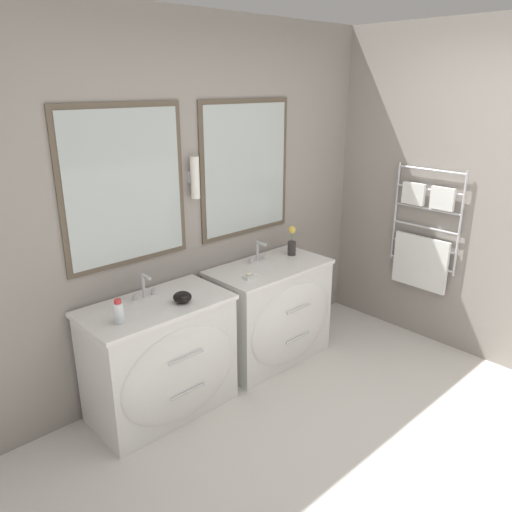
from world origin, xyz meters
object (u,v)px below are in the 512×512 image
Objects in this scene: toiletry_bottle at (119,312)px; vanity_right at (272,313)px; vanity_left at (162,359)px; flower_vase at (292,243)px; amenity_bowl at (182,297)px.

vanity_right is at bearing 2.27° from toiletry_bottle.
vanity_right is (1.03, 0.00, 0.00)m from vanity_left.
vanity_left is 1.03m from vanity_right.
toiletry_bottle is at bearing -174.92° from flower_vase.
toiletry_bottle is at bearing -170.12° from vanity_left.
vanity_right is at bearing 4.36° from amenity_bowl.
vanity_left is 0.45m from amenity_bowl.
flower_vase is at bearing 5.08° from toiletry_bottle.
toiletry_bottle reaches higher than vanity_left.
toiletry_bottle is 0.44m from amenity_bowl.
flower_vase is (1.64, 0.15, 0.04)m from toiletry_bottle.
vanity_right is at bearing -163.33° from flower_vase.
flower_vase is at bearing 16.67° from vanity_right.
vanity_right is 1.41m from toiletry_bottle.
amenity_bowl reaches higher than vanity_right.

